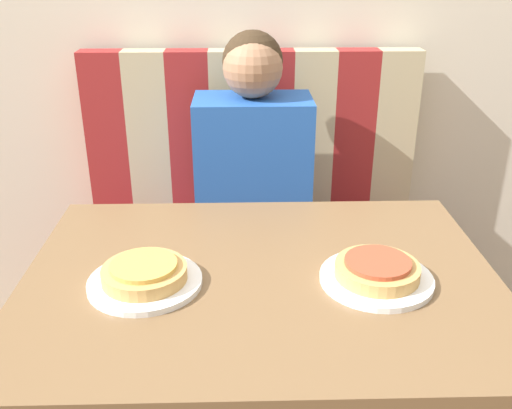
# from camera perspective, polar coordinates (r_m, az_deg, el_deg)

# --- Properties ---
(booth_seat) EXTENTS (1.09, 0.52, 0.44)m
(booth_seat) POSITION_cam_1_polar(r_m,az_deg,el_deg) (1.95, -0.27, -9.60)
(booth_seat) COLOR #5B1919
(booth_seat) RESTS_ON ground_plane
(booth_backrest) EXTENTS (1.09, 0.08, 0.57)m
(booth_backrest) POSITION_cam_1_polar(r_m,az_deg,el_deg) (1.93, -0.45, 6.78)
(booth_backrest) COLOR maroon
(booth_backrest) RESTS_ON booth_seat
(dining_table) EXTENTS (0.92, 0.68, 0.73)m
(dining_table) POSITION_cam_1_polar(r_m,az_deg,el_deg) (1.17, 0.45, -11.36)
(dining_table) COLOR brown
(dining_table) RESTS_ON ground_plane
(person) EXTENTS (0.34, 0.21, 0.66)m
(person) POSITION_cam_1_polar(r_m,az_deg,el_deg) (1.72, -0.31, 5.43)
(person) COLOR #2356B2
(person) RESTS_ON booth_seat
(plate_left) EXTENTS (0.21, 0.21, 0.01)m
(plate_left) POSITION_cam_1_polar(r_m,az_deg,el_deg) (1.10, -11.02, -7.62)
(plate_left) COLOR white
(plate_left) RESTS_ON dining_table
(plate_right) EXTENTS (0.21, 0.21, 0.01)m
(plate_right) POSITION_cam_1_polar(r_m,az_deg,el_deg) (1.11, 11.93, -7.27)
(plate_right) COLOR white
(plate_right) RESTS_ON dining_table
(pizza_left) EXTENTS (0.16, 0.16, 0.03)m
(pizza_left) POSITION_cam_1_polar(r_m,az_deg,el_deg) (1.09, -11.11, -6.64)
(pizza_left) COLOR tan
(pizza_left) RESTS_ON plate_left
(pizza_right) EXTENTS (0.16, 0.16, 0.03)m
(pizza_right) POSITION_cam_1_polar(r_m,az_deg,el_deg) (1.10, 12.03, -6.30)
(pizza_right) COLOR tan
(pizza_right) RESTS_ON plate_right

